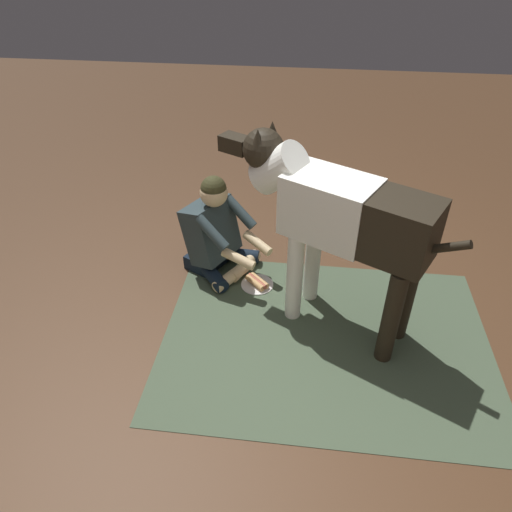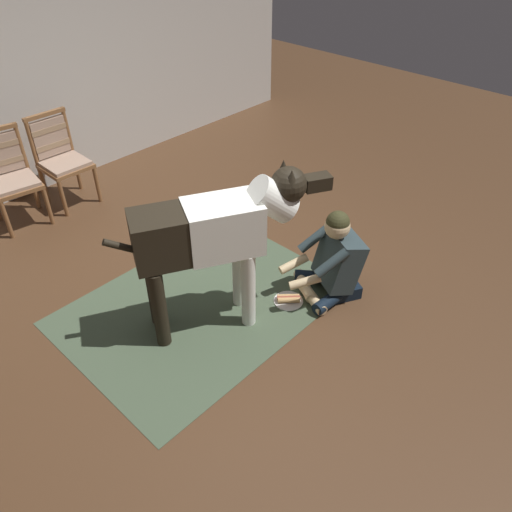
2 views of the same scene
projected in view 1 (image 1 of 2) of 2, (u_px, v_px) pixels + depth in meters
The scene contains 5 objects.
ground_plane at pixel (295, 324), 3.41m from camera, with size 13.39×13.39×0.00m, color #4A301D.
area_rug at pixel (325, 339), 3.29m from camera, with size 2.23×1.66×0.01m, color #43523C.
person_sitting_on_floor at pixel (216, 233), 3.74m from camera, with size 0.74×0.63×0.83m.
large_dog at pixel (338, 216), 2.97m from camera, with size 1.53×0.91×1.32m.
hot_dog_on_plate at pixel (257, 283), 3.74m from camera, with size 0.25×0.25×0.06m.
Camera 1 is at (-0.02, 2.47, 2.42)m, focal length 33.47 mm.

